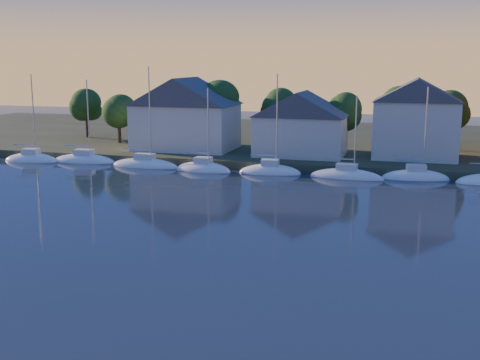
% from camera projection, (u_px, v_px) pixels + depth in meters
% --- Properties ---
extents(shoreline_land, '(160.00, 50.00, 2.00)m').
position_uv_depth(shoreline_land, '(360.00, 145.00, 92.49)').
color(shoreline_land, '#2E3720').
rests_on(shoreline_land, ground).
extents(wooden_dock, '(120.00, 3.00, 1.00)m').
position_uv_depth(wooden_dock, '(343.00, 172.00, 70.83)').
color(wooden_dock, brown).
rests_on(wooden_dock, ground).
extents(clubhouse_west, '(13.65, 9.45, 9.64)m').
position_uv_depth(clubhouse_west, '(186.00, 113.00, 81.30)').
color(clubhouse_west, beige).
rests_on(clubhouse_west, shoreline_land).
extents(clubhouse_centre, '(11.55, 8.40, 8.08)m').
position_uv_depth(clubhouse_centre, '(301.00, 123.00, 76.16)').
color(clubhouse_centre, beige).
rests_on(clubhouse_centre, shoreline_land).
extents(clubhouse_east, '(10.50, 8.40, 9.80)m').
position_uv_depth(clubhouse_east, '(416.00, 117.00, 74.06)').
color(clubhouse_east, beige).
rests_on(clubhouse_east, shoreline_land).
extents(tree_line, '(93.40, 5.40, 8.90)m').
position_uv_depth(tree_line, '(370.00, 104.00, 79.23)').
color(tree_line, '#332117').
rests_on(tree_line, shoreline_land).
extents(moored_fleet, '(79.50, 2.40, 12.05)m').
position_uv_depth(moored_fleet, '(305.00, 174.00, 69.07)').
color(moored_fleet, white).
rests_on(moored_fleet, ground).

